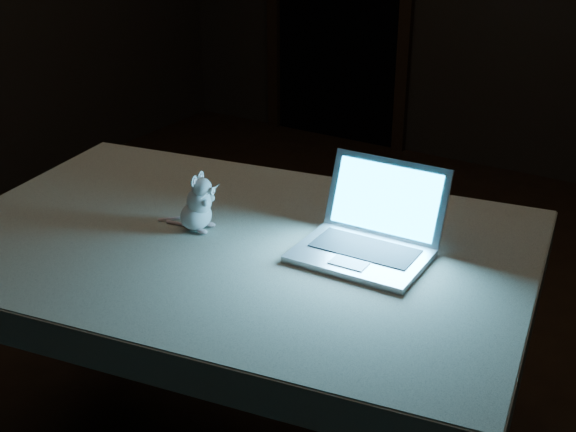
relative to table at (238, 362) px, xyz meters
The scene contains 5 objects.
floor 0.68m from the table, 112.30° to the left, with size 5.00×5.00×0.00m, color black.
table is the anchor object (origin of this frame).
tablecloth 0.36m from the table, 164.92° to the left, with size 1.60×1.06×0.10m, color beige, non-canonical shape.
laptop 0.63m from the table, 12.51° to the left, with size 0.33×0.29×0.23m, color silver, non-canonical shape.
plush_mouse 0.51m from the table, behind, with size 0.12×0.12×0.17m, color silver, non-canonical shape.
Camera 1 is at (1.33, -2.02, 1.74)m, focal length 48.00 mm.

